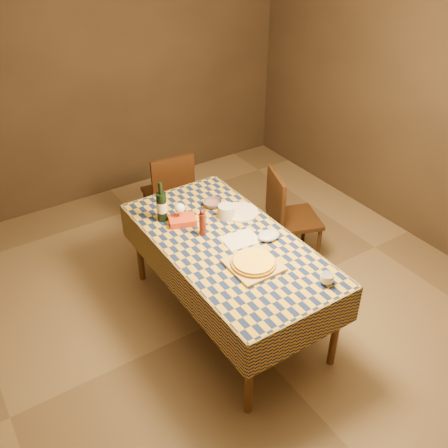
% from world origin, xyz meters
% --- Properties ---
extents(room, '(5.00, 5.10, 2.70)m').
position_xyz_m(room, '(0.00, 0.00, 1.35)').
color(room, brown).
rests_on(room, ground).
extents(dining_table, '(0.94, 1.84, 0.77)m').
position_xyz_m(dining_table, '(0.00, 0.00, 0.69)').
color(dining_table, brown).
rests_on(dining_table, ground).
extents(cutting_board, '(0.34, 0.34, 0.02)m').
position_xyz_m(cutting_board, '(-0.01, -0.34, 0.78)').
color(cutting_board, tan).
rests_on(cutting_board, dining_table).
extents(pizza, '(0.35, 0.35, 0.03)m').
position_xyz_m(pizza, '(-0.01, -0.34, 0.81)').
color(pizza, '#A56D1B').
rests_on(pizza, cutting_board).
extents(pepper_mill, '(0.06, 0.06, 0.22)m').
position_xyz_m(pepper_mill, '(-0.10, 0.19, 0.87)').
color(pepper_mill, '#501512').
rests_on(pepper_mill, dining_table).
extents(bowl, '(0.19, 0.19, 0.05)m').
position_xyz_m(bowl, '(0.17, 0.48, 0.79)').
color(bowl, '#634B53').
rests_on(bowl, dining_table).
extents(wine_glass, '(0.09, 0.09, 0.17)m').
position_xyz_m(wine_glass, '(-0.16, 0.43, 0.89)').
color(wine_glass, white).
rests_on(wine_glass, dining_table).
extents(wine_bottle, '(0.11, 0.11, 0.34)m').
position_xyz_m(wine_bottle, '(-0.27, 0.53, 0.90)').
color(wine_bottle, black).
rests_on(wine_bottle, dining_table).
extents(deli_tub, '(0.14, 0.14, 0.11)m').
position_xyz_m(deli_tub, '(0.17, 0.28, 0.83)').
color(deli_tub, '#BABEC1').
rests_on(deli_tub, dining_table).
extents(takeout_container, '(0.24, 0.21, 0.05)m').
position_xyz_m(takeout_container, '(-0.16, 0.40, 0.80)').
color(takeout_container, '#B83518').
rests_on(takeout_container, dining_table).
extents(white_plate, '(0.35, 0.35, 0.02)m').
position_xyz_m(white_plate, '(0.30, 0.27, 0.78)').
color(white_plate, silver).
rests_on(white_plate, dining_table).
extents(tumbler, '(0.12, 0.12, 0.07)m').
position_xyz_m(tumbler, '(0.29, -0.75, 0.81)').
color(tumbler, white).
rests_on(tumbler, dining_table).
extents(flour_patch, '(0.28, 0.23, 0.00)m').
position_xyz_m(flour_patch, '(0.10, -0.03, 0.77)').
color(flour_patch, silver).
rests_on(flour_patch, dining_table).
extents(flour_bag, '(0.21, 0.18, 0.05)m').
position_xyz_m(flour_bag, '(0.28, -0.13, 0.80)').
color(flour_bag, '#AABAD9').
rests_on(flour_bag, dining_table).
extents(chair_far, '(0.47, 0.48, 0.93)m').
position_xyz_m(chair_far, '(0.18, 1.28, 0.52)').
color(chair_far, black).
rests_on(chair_far, ground).
extents(chair_right, '(0.54, 0.54, 0.93)m').
position_xyz_m(chair_right, '(0.87, 0.35, 0.52)').
color(chair_right, black).
rests_on(chair_right, ground).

